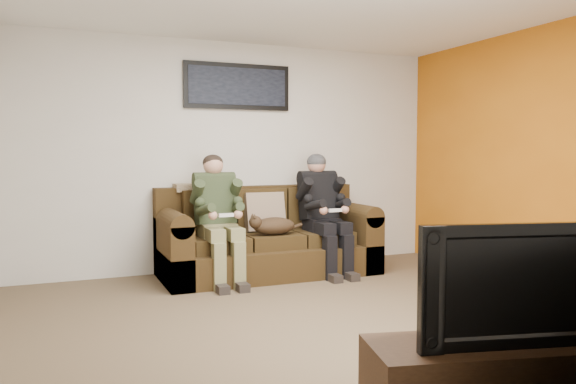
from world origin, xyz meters
name	(u,v)px	position (x,y,z in m)	size (l,w,h in m)	color
floor	(323,320)	(0.00, 0.00, 0.00)	(5.00, 5.00, 0.00)	brown
wall_back	(237,157)	(0.00, 2.25, 1.30)	(5.00, 5.00, 0.00)	beige
wall_front	(562,163)	(0.00, -2.25, 1.30)	(5.00, 5.00, 0.00)	beige
wall_right	(557,157)	(2.50, 0.00, 1.30)	(4.50, 4.50, 0.00)	beige
accent_wall_right	(556,157)	(2.49, 0.00, 1.30)	(4.50, 4.50, 0.00)	#BA6312
sofa	(266,241)	(0.20, 1.83, 0.36)	(2.35, 1.01, 0.96)	#362510
throw_pillow	(265,212)	(0.20, 1.88, 0.68)	(0.45, 0.13, 0.43)	#8B725B
throw_blanket	(196,187)	(-0.51, 2.13, 0.96)	(0.48, 0.23, 0.09)	tan
person_left	(218,210)	(-0.41, 1.64, 0.75)	(0.51, 0.87, 1.33)	olive
person_right	(323,205)	(0.80, 1.64, 0.76)	(0.51, 0.86, 1.33)	black
cat	(272,226)	(0.16, 1.55, 0.57)	(0.66, 0.26, 0.24)	#442E1A
framed_poster	(238,86)	(0.00, 2.22, 2.10)	(1.25, 0.05, 0.52)	black
television	(512,281)	(0.04, -1.95, 0.73)	(1.02, 0.13, 0.59)	black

